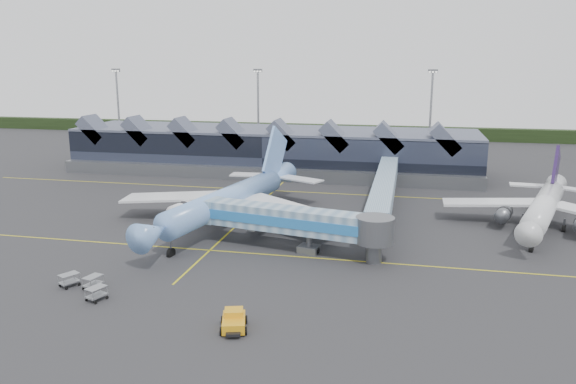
% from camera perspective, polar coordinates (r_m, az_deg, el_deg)
% --- Properties ---
extents(ground, '(260.00, 260.00, 0.00)m').
position_cam_1_polar(ground, '(82.19, -6.04, -4.13)').
color(ground, '#28282B').
rests_on(ground, ground).
extents(taxi_stripes, '(120.00, 60.00, 0.01)m').
position_cam_1_polar(taxi_stripes, '(91.34, -4.08, -2.33)').
color(taxi_stripes, gold).
rests_on(taxi_stripes, ground).
extents(tree_line_far, '(260.00, 4.00, 4.00)m').
position_cam_1_polar(tree_line_far, '(187.47, 4.52, 6.23)').
color(tree_line_far, black).
rests_on(tree_line_far, ground).
extents(terminal, '(90.00, 22.25, 12.52)m').
position_cam_1_polar(terminal, '(126.94, -1.60, 4.31)').
color(terminal, black).
rests_on(terminal, ground).
extents(light_masts, '(132.40, 42.56, 22.45)m').
position_cam_1_polar(light_masts, '(137.82, 10.65, 7.97)').
color(light_masts, gray).
rests_on(light_masts, ground).
extents(main_airliner, '(36.72, 42.82, 13.83)m').
position_cam_1_polar(main_airliner, '(85.35, -5.77, -0.65)').
color(main_airliner, '#71A1E5').
rests_on(main_airliner, ground).
extents(regional_jet, '(28.71, 32.16, 11.29)m').
position_cam_1_polar(regional_jet, '(91.18, 24.64, -1.22)').
color(regional_jet, silver).
rests_on(regional_jet, ground).
extents(jet_bridge, '(27.43, 9.14, 5.89)m').
position_cam_1_polar(jet_bridge, '(72.66, 1.26, -3.09)').
color(jet_bridge, '#678BAB').
rests_on(jet_bridge, ground).
extents(fuel_truck, '(5.13, 9.36, 3.17)m').
position_cam_1_polar(fuel_truck, '(91.93, -7.25, -1.16)').
color(fuel_truck, black).
rests_on(fuel_truck, ground).
extents(pushback_tug, '(3.20, 4.20, 1.71)m').
position_cam_1_polar(pushback_tug, '(53.59, -5.53, -12.93)').
color(pushback_tug, orange).
rests_on(pushback_tug, ground).
extents(baggage_carts, '(7.01, 5.13, 1.43)m').
position_cam_1_polar(baggage_carts, '(65.05, -19.82, -8.83)').
color(baggage_carts, gray).
rests_on(baggage_carts, ground).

